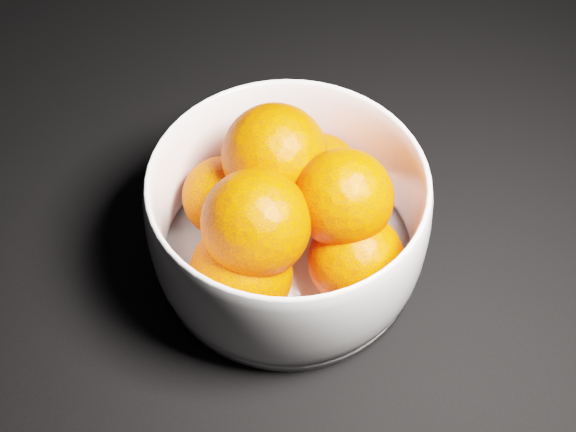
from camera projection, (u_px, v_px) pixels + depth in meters
name	position (u px, v px, depth m)	size (l,w,h in m)	color
ground	(410.00, 7.00, 0.86)	(3.00, 3.00, 0.00)	black
bowl	(288.00, 220.00, 0.61)	(0.21, 0.21, 0.10)	white
orange_pile	(287.00, 211.00, 0.60)	(0.16, 0.17, 0.12)	#FF3D00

